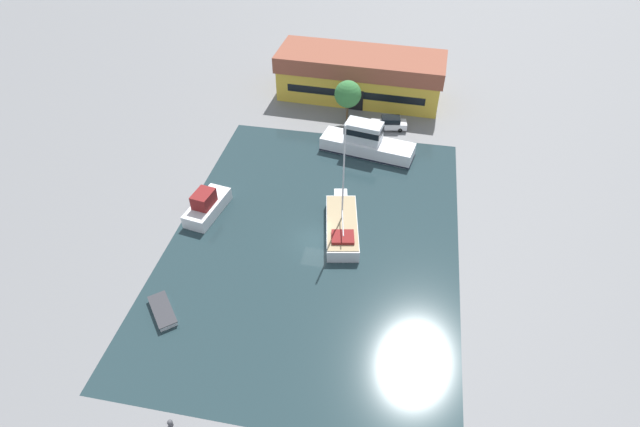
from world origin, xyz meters
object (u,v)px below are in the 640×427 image
motor_cruiser (366,142)px  cabin_boat (207,206)px  sailboat_moored (342,225)px  small_dinghy (163,311)px  warehouse_building (360,75)px  parked_car (389,123)px  quay_tree_near_building (348,94)px

motor_cruiser → cabin_boat: motor_cruiser is taller
sailboat_moored → small_dinghy: (-13.65, -13.14, -0.50)m
warehouse_building → motor_cruiser: warehouse_building is taller
warehouse_building → motor_cruiser: 14.54m
parked_car → quay_tree_near_building: bearing=76.9°
motor_cruiser → sailboat_moored: bearing=-172.4°
parked_car → small_dinghy: parked_car is taller
parked_car → cabin_boat: 26.96m
quay_tree_near_building → motor_cruiser: 7.75m
warehouse_building → quay_tree_near_building: warehouse_building is taller
quay_tree_near_building → sailboat_moored: 21.43m
warehouse_building → parked_car: warehouse_building is taller
quay_tree_near_building → sailboat_moored: size_ratio=0.49×
warehouse_building → cabin_boat: warehouse_building is taller
quay_tree_near_building → small_dinghy: quay_tree_near_building is taller
warehouse_building → cabin_boat: 31.34m
small_dinghy → cabin_boat: (-0.77, 13.23, 0.78)m
warehouse_building → sailboat_moored: sailboat_moored is taller
motor_cruiser → small_dinghy: 31.23m
warehouse_building → parked_car: bearing=-56.0°
sailboat_moored → small_dinghy: bearing=-146.5°
parked_car → motor_cruiser: (-2.38, -6.01, 0.61)m
quay_tree_near_building → small_dinghy: bearing=-108.0°
parked_car → small_dinghy: size_ratio=1.20×
small_dinghy → cabin_boat: 13.28m
cabin_boat → quay_tree_near_building: bearing=70.0°
warehouse_building → small_dinghy: 43.60m
motor_cruiser → cabin_boat: 20.96m
quay_tree_near_building → motor_cruiser: bearing=-62.9°
sailboat_moored → small_dinghy: 18.95m
sailboat_moored → cabin_boat: (-14.42, 0.09, 0.28)m
warehouse_building → sailboat_moored: size_ratio=1.92×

